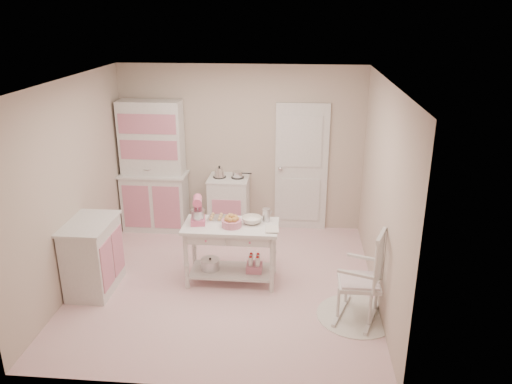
# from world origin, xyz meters

# --- Properties ---
(room_shell) EXTENTS (3.84, 3.84, 2.62)m
(room_shell) POSITION_xyz_m (0.00, 0.00, 1.65)
(room_shell) COLOR pink
(room_shell) RESTS_ON ground
(door) EXTENTS (0.82, 0.05, 2.04)m
(door) POSITION_xyz_m (0.95, 1.87, 1.02)
(door) COLOR white
(door) RESTS_ON ground
(hutch) EXTENTS (1.06, 0.50, 2.08)m
(hutch) POSITION_xyz_m (-1.37, 1.66, 1.04)
(hutch) COLOR white
(hutch) RESTS_ON ground
(stove) EXTENTS (0.62, 0.57, 0.92)m
(stove) POSITION_xyz_m (-0.17, 1.61, 0.46)
(stove) COLOR white
(stove) RESTS_ON ground
(base_cabinet) EXTENTS (0.54, 0.84, 0.92)m
(base_cabinet) POSITION_xyz_m (-1.63, -0.25, 0.46)
(base_cabinet) COLOR white
(base_cabinet) RESTS_ON ground
(lace_rug) EXTENTS (0.92, 0.92, 0.01)m
(lace_rug) POSITION_xyz_m (1.62, -0.59, 0.01)
(lace_rug) COLOR white
(lace_rug) RESTS_ON ground
(rocking_chair) EXTENTS (0.69, 0.84, 1.10)m
(rocking_chair) POSITION_xyz_m (1.62, -0.59, 0.55)
(rocking_chair) COLOR white
(rocking_chair) RESTS_ON ground
(work_table) EXTENTS (1.20, 0.60, 0.80)m
(work_table) POSITION_xyz_m (0.07, 0.09, 0.40)
(work_table) COLOR white
(work_table) RESTS_ON ground
(stand_mixer) EXTENTS (0.24, 0.31, 0.34)m
(stand_mixer) POSITION_xyz_m (-0.35, 0.11, 0.97)
(stand_mixer) COLOR #E05E86
(stand_mixer) RESTS_ON work_table
(cookie_tray) EXTENTS (0.34, 0.24, 0.02)m
(cookie_tray) POSITION_xyz_m (-0.08, 0.27, 0.81)
(cookie_tray) COLOR silver
(cookie_tray) RESTS_ON work_table
(bread_basket) EXTENTS (0.25, 0.25, 0.09)m
(bread_basket) POSITION_xyz_m (0.09, 0.04, 0.85)
(bread_basket) COLOR #CE768F
(bread_basket) RESTS_ON work_table
(mixing_bowl) EXTENTS (0.25, 0.25, 0.08)m
(mixing_bowl) POSITION_xyz_m (0.33, 0.17, 0.84)
(mixing_bowl) COLOR silver
(mixing_bowl) RESTS_ON work_table
(metal_pitcher) EXTENTS (0.10, 0.10, 0.17)m
(metal_pitcher) POSITION_xyz_m (0.51, 0.25, 0.89)
(metal_pitcher) COLOR silver
(metal_pitcher) RESTS_ON work_table
(recipe_book) EXTENTS (0.17, 0.23, 0.02)m
(recipe_book) POSITION_xyz_m (0.52, -0.03, 0.81)
(recipe_book) COLOR silver
(recipe_book) RESTS_ON work_table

